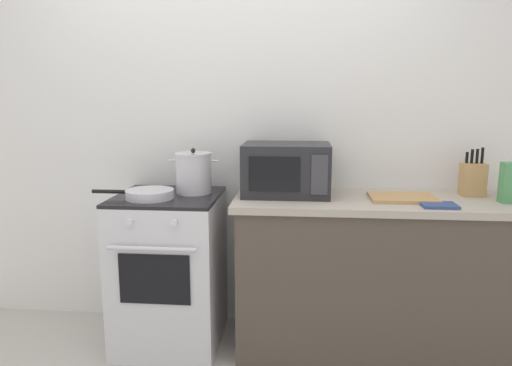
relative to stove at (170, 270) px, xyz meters
The scene contains 11 objects.
back_wall 1.09m from the stove, 29.72° to the left, with size 4.40×0.10×2.50m, color silver.
lower_cabinet_right 1.25m from the stove, ahead, with size 1.64×0.56×0.88m, color #4C4238.
countertop_right 1.33m from the stove, ahead, with size 1.70×0.60×0.04m, color #ADA393.
stove is the anchor object (origin of this frame).
stock_pot 0.60m from the stove, 27.93° to the left, with size 0.30×0.22×0.27m.
frying_pan 0.50m from the stove, 128.36° to the right, with size 0.47×0.27×0.05m.
microwave 0.92m from the stove, ahead, with size 0.50×0.37×0.30m.
cutting_board 1.42m from the stove, ahead, with size 0.36×0.26×0.02m, color tan.
knife_block 1.86m from the stove, ahead, with size 0.13×0.10×0.28m.
pasta_box 1.98m from the stove, ahead, with size 0.08×0.08×0.22m, color #4C9356.
oven_mitt 1.58m from the stove, ahead, with size 0.18×0.14×0.02m, color #33477A.
Camera 1 is at (0.41, -2.02, 1.49)m, focal length 32.90 mm.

